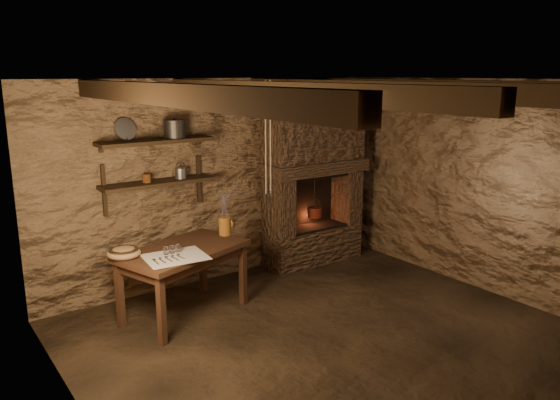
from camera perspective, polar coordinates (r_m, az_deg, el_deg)
floor at (r=5.39m, az=4.90°, el=-14.04°), size 4.50×4.50×0.00m
back_wall at (r=6.56m, az=-6.28°, el=2.02°), size 4.50×0.04×2.40m
front_wall at (r=3.76m, az=25.65°, el=-7.83°), size 4.50×0.04×2.40m
left_wall at (r=3.94m, az=-20.69°, el=-6.40°), size 0.04×4.00×2.40m
right_wall at (r=6.62m, az=20.12°, el=1.38°), size 0.04×4.00×2.40m
ceiling at (r=4.80m, az=5.47°, el=12.38°), size 4.50×4.00×0.04m
beam_far_left at (r=3.98m, az=-11.41°, el=10.73°), size 0.14×3.95×0.16m
beam_mid_left at (r=4.49m, az=0.52°, el=11.24°), size 0.14×3.95×0.16m
beam_mid_right at (r=5.14m, az=9.74°, el=11.30°), size 0.14×3.95×0.16m
beam_far_right at (r=5.89m, az=16.76°, el=11.16°), size 0.14×3.95×0.16m
shelf_lower at (r=6.04m, az=-12.59°, el=1.77°), size 1.25×0.30×0.04m
shelf_upper at (r=5.97m, az=-12.81°, el=6.01°), size 1.25×0.30×0.04m
hearth at (r=7.06m, az=3.52°, el=3.09°), size 1.43×0.51×2.30m
work_table at (r=5.74m, az=-9.99°, el=-8.17°), size 1.44×1.08×0.73m
linen_cloth at (r=5.36m, az=-10.86°, el=-5.86°), size 0.62×0.52×0.01m
pewter_cutlery_row at (r=5.35m, az=-10.78°, el=-5.82°), size 0.50×0.23×0.01m
drinking_glasses at (r=5.46m, az=-11.20°, el=-5.10°), size 0.18×0.06×0.07m
stoneware_jug at (r=5.96m, az=-5.80°, el=-1.82°), size 0.17×0.17×0.46m
wooden_bowl at (r=5.48m, az=-16.01°, el=-5.36°), size 0.39×0.39×0.11m
iron_stockpot at (r=6.04m, az=-10.95°, el=7.21°), size 0.26×0.26×0.18m
tin_pan at (r=5.94m, az=-15.89°, el=7.14°), size 0.25×0.13×0.23m
small_kettle at (r=6.13m, az=-10.35°, el=2.78°), size 0.21×0.18×0.18m
rusty_tin at (r=5.98m, az=-13.75°, el=2.23°), size 0.10×0.10×0.09m
red_pot at (r=7.13m, az=3.61°, el=-1.19°), size 0.24×0.24×0.54m
hanging_ropes at (r=5.70m, az=-1.26°, el=6.51°), size 0.08×0.08×1.20m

